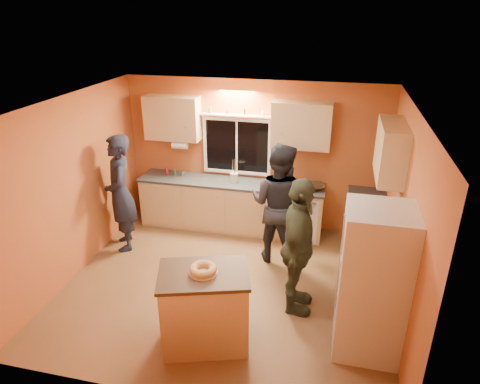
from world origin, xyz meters
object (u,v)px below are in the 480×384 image
(island, at_px, (205,308))
(person_center, at_px, (279,204))
(person_left, at_px, (120,193))
(person_right, at_px, (298,248))
(refrigerator, at_px, (372,283))

(island, xyz_separation_m, person_center, (0.55, 2.02, 0.45))
(person_left, bearing_deg, island, 17.57)
(island, relative_size, person_center, 0.61)
(person_left, bearing_deg, person_right, 42.34)
(person_center, bearing_deg, refrigerator, 142.49)
(refrigerator, bearing_deg, person_center, 127.38)
(refrigerator, bearing_deg, person_right, 149.12)
(island, bearing_deg, refrigerator, -6.73)
(refrigerator, relative_size, person_right, 0.98)
(person_center, bearing_deg, island, 89.85)
(person_left, height_order, person_center, person_left)
(person_right, bearing_deg, refrigerator, -120.50)
(island, bearing_deg, person_left, 119.73)
(island, xyz_separation_m, person_left, (-1.95, 1.83, 0.46))
(person_left, relative_size, person_right, 1.04)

